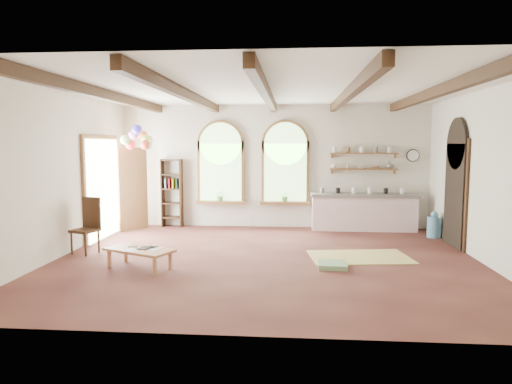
# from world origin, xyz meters

# --- Properties ---
(floor) EXTENTS (8.00, 8.00, 0.00)m
(floor) POSITION_xyz_m (0.00, 0.00, 0.00)
(floor) COLOR brown
(floor) RESTS_ON ground
(ceiling_beams) EXTENTS (6.20, 6.80, 0.18)m
(ceiling_beams) POSITION_xyz_m (0.00, 0.00, 3.10)
(ceiling_beams) COLOR #392012
(ceiling_beams) RESTS_ON ceiling
(window_left) EXTENTS (1.30, 0.28, 2.20)m
(window_left) POSITION_xyz_m (-1.40, 3.43, 1.63)
(window_left) COLOR brown
(window_left) RESTS_ON floor
(window_right) EXTENTS (1.30, 0.28, 2.20)m
(window_right) POSITION_xyz_m (0.30, 3.43, 1.63)
(window_right) COLOR brown
(window_right) RESTS_ON floor
(left_doorway) EXTENTS (0.10, 1.90, 2.50)m
(left_doorway) POSITION_xyz_m (-3.95, 1.80, 1.15)
(left_doorway) COLOR brown
(left_doorway) RESTS_ON floor
(right_doorway) EXTENTS (0.10, 1.30, 2.40)m
(right_doorway) POSITION_xyz_m (3.95, 1.50, 1.10)
(right_doorway) COLOR black
(right_doorway) RESTS_ON floor
(kitchen_counter) EXTENTS (2.68, 0.62, 0.94)m
(kitchen_counter) POSITION_xyz_m (2.30, 3.20, 0.48)
(kitchen_counter) COLOR silver
(kitchen_counter) RESTS_ON floor
(wall_shelf_lower) EXTENTS (1.70, 0.24, 0.04)m
(wall_shelf_lower) POSITION_xyz_m (2.30, 3.38, 1.55)
(wall_shelf_lower) COLOR brown
(wall_shelf_lower) RESTS_ON wall_back
(wall_shelf_upper) EXTENTS (1.70, 0.24, 0.04)m
(wall_shelf_upper) POSITION_xyz_m (2.30, 3.38, 1.95)
(wall_shelf_upper) COLOR brown
(wall_shelf_upper) RESTS_ON wall_back
(wall_clock) EXTENTS (0.32, 0.04, 0.32)m
(wall_clock) POSITION_xyz_m (3.55, 3.45, 1.90)
(wall_clock) COLOR black
(wall_clock) RESTS_ON wall_back
(bookshelf) EXTENTS (0.53, 0.32, 1.80)m
(bookshelf) POSITION_xyz_m (-2.70, 3.32, 0.90)
(bookshelf) COLOR #392012
(bookshelf) RESTS_ON floor
(coffee_table) EXTENTS (1.36, 1.03, 0.35)m
(coffee_table) POSITION_xyz_m (-2.20, -0.78, 0.31)
(coffee_table) COLOR tan
(coffee_table) RESTS_ON floor
(side_chair) EXTENTS (0.57, 0.57, 1.12)m
(side_chair) POSITION_xyz_m (-3.64, 0.22, 0.32)
(side_chair) COLOR #392012
(side_chair) RESTS_ON floor
(floor_mat) EXTENTS (2.03, 1.41, 0.02)m
(floor_mat) POSITION_xyz_m (1.80, 0.31, 0.01)
(floor_mat) COLOR #D2BC69
(floor_mat) RESTS_ON floor
(floor_cushion) EXTENTS (0.51, 0.51, 0.09)m
(floor_cushion) POSITION_xyz_m (1.21, -0.46, 0.04)
(floor_cushion) COLOR gray
(floor_cushion) RESTS_ON floor
(water_jug_a) EXTENTS (0.34, 0.34, 0.65)m
(water_jug_a) POSITION_xyz_m (3.10, 3.20, 0.28)
(water_jug_a) COLOR #5089AD
(water_jug_a) RESTS_ON floor
(water_jug_b) EXTENTS (0.32, 0.32, 0.63)m
(water_jug_b) POSITION_xyz_m (3.82, 2.38, 0.27)
(water_jug_b) COLOR #5089AD
(water_jug_b) RESTS_ON floor
(balloon_cluster) EXTENTS (0.77, 0.83, 1.15)m
(balloon_cluster) POSITION_xyz_m (-3.20, 2.30, 2.33)
(balloon_cluster) COLOR silver
(balloon_cluster) RESTS_ON floor
(table_book) EXTENTS (0.21, 0.26, 0.02)m
(table_book) POSITION_xyz_m (-2.45, -0.62, 0.36)
(table_book) COLOR olive
(table_book) RESTS_ON coffee_table
(tablet) EXTENTS (0.23, 0.29, 0.01)m
(tablet) POSITION_xyz_m (-2.12, -0.75, 0.36)
(tablet) COLOR black
(tablet) RESTS_ON coffee_table
(potted_plant_left) EXTENTS (0.27, 0.23, 0.30)m
(potted_plant_left) POSITION_xyz_m (-1.40, 3.32, 0.85)
(potted_plant_left) COLOR #598C4C
(potted_plant_left) RESTS_ON window_left
(potted_plant_right) EXTENTS (0.27, 0.23, 0.30)m
(potted_plant_right) POSITION_xyz_m (0.30, 3.32, 0.85)
(potted_plant_right) COLOR #598C4C
(potted_plant_right) RESTS_ON window_right
(shelf_cup_a) EXTENTS (0.12, 0.10, 0.10)m
(shelf_cup_a) POSITION_xyz_m (1.55, 3.38, 1.62)
(shelf_cup_a) COLOR white
(shelf_cup_a) RESTS_ON wall_shelf_lower
(shelf_cup_b) EXTENTS (0.10, 0.10, 0.09)m
(shelf_cup_b) POSITION_xyz_m (1.90, 3.38, 1.62)
(shelf_cup_b) COLOR beige
(shelf_cup_b) RESTS_ON wall_shelf_lower
(shelf_bowl_a) EXTENTS (0.22, 0.22, 0.05)m
(shelf_bowl_a) POSITION_xyz_m (2.25, 3.38, 1.60)
(shelf_bowl_a) COLOR beige
(shelf_bowl_a) RESTS_ON wall_shelf_lower
(shelf_bowl_b) EXTENTS (0.20, 0.20, 0.06)m
(shelf_bowl_b) POSITION_xyz_m (2.60, 3.38, 1.60)
(shelf_bowl_b) COLOR #8C664C
(shelf_bowl_b) RESTS_ON wall_shelf_lower
(shelf_vase) EXTENTS (0.18, 0.18, 0.19)m
(shelf_vase) POSITION_xyz_m (2.95, 3.38, 1.67)
(shelf_vase) COLOR slate
(shelf_vase) RESTS_ON wall_shelf_lower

